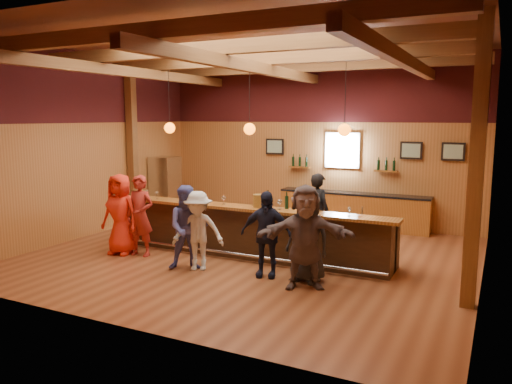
% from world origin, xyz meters
% --- Properties ---
extents(room, '(9.04, 9.00, 4.52)m').
position_xyz_m(room, '(0.00, 0.06, 3.21)').
color(room, brown).
rests_on(room, ground).
extents(bar_counter, '(6.30, 1.07, 1.11)m').
position_xyz_m(bar_counter, '(0.02, 0.15, 0.52)').
color(bar_counter, black).
rests_on(bar_counter, ground).
extents(back_bar_cabinet, '(4.00, 0.52, 0.95)m').
position_xyz_m(back_bar_cabinet, '(1.20, 3.72, 0.48)').
color(back_bar_cabinet, brown).
rests_on(back_bar_cabinet, ground).
extents(window, '(0.95, 0.09, 0.95)m').
position_xyz_m(window, '(0.80, 3.95, 2.05)').
color(window, silver).
rests_on(window, room).
extents(framed_pictures, '(5.35, 0.05, 0.45)m').
position_xyz_m(framed_pictures, '(1.67, 3.94, 2.10)').
color(framed_pictures, black).
rests_on(framed_pictures, room).
extents(wine_shelves, '(3.00, 0.18, 0.30)m').
position_xyz_m(wine_shelves, '(0.80, 3.88, 1.62)').
color(wine_shelves, brown).
rests_on(wine_shelves, room).
extents(pendant_lights, '(4.24, 0.24, 1.37)m').
position_xyz_m(pendant_lights, '(0.00, 0.00, 2.71)').
color(pendant_lights, black).
rests_on(pendant_lights, room).
extents(stainless_fridge, '(0.70, 0.70, 1.80)m').
position_xyz_m(stainless_fridge, '(-4.10, 2.60, 0.90)').
color(stainless_fridge, silver).
rests_on(stainless_fridge, ground).
extents(customer_orange, '(0.89, 0.62, 1.74)m').
position_xyz_m(customer_orange, '(-2.61, -1.03, 0.87)').
color(customer_orange, red).
rests_on(customer_orange, ground).
extents(customer_redvest, '(0.67, 0.47, 1.73)m').
position_xyz_m(customer_redvest, '(-2.14, -0.95, 0.87)').
color(customer_redvest, maroon).
rests_on(customer_redvest, ground).
extents(customer_denim, '(1.01, 0.97, 1.65)m').
position_xyz_m(customer_denim, '(-0.68, -1.29, 0.82)').
color(customer_denim, '#5055A1').
rests_on(customer_denim, ground).
extents(customer_white, '(1.14, 0.91, 1.54)m').
position_xyz_m(customer_white, '(-0.48, -1.26, 0.77)').
color(customer_white, beige).
rests_on(customer_white, ground).
extents(customer_navy, '(1.01, 0.59, 1.61)m').
position_xyz_m(customer_navy, '(0.87, -1.04, 0.81)').
color(customer_navy, black).
rests_on(customer_navy, ground).
extents(customer_brown, '(1.75, 1.20, 1.81)m').
position_xyz_m(customer_brown, '(1.74, -1.31, 0.90)').
color(customer_brown, '#624F4E').
rests_on(customer_brown, ground).
extents(customer_dark, '(0.87, 0.62, 1.65)m').
position_xyz_m(customer_dark, '(1.66, -0.95, 0.83)').
color(customer_dark, '#252427').
rests_on(customer_dark, ground).
extents(bartender, '(0.74, 0.63, 1.72)m').
position_xyz_m(bartender, '(1.10, 1.19, 0.86)').
color(bartender, black).
rests_on(bartender, ground).
extents(ice_bucket, '(0.24, 0.24, 0.26)m').
position_xyz_m(ice_bucket, '(0.26, -0.10, 1.24)').
color(ice_bucket, brown).
rests_on(ice_bucket, bar_counter).
extents(bottle_a, '(0.08, 0.08, 0.35)m').
position_xyz_m(bottle_a, '(0.43, -0.02, 1.25)').
color(bottle_a, black).
rests_on(bottle_a, bar_counter).
extents(bottle_b, '(0.08, 0.08, 0.35)m').
position_xyz_m(bottle_b, '(0.85, -0.02, 1.25)').
color(bottle_b, black).
rests_on(bottle_b, bar_counter).
extents(glass_a, '(0.08, 0.08, 0.18)m').
position_xyz_m(glass_a, '(-2.57, -0.16, 1.24)').
color(glass_a, silver).
rests_on(glass_a, bar_counter).
extents(glass_b, '(0.08, 0.08, 0.18)m').
position_xyz_m(glass_b, '(-2.24, -0.23, 1.24)').
color(glass_b, silver).
rests_on(glass_b, bar_counter).
extents(glass_c, '(0.09, 0.09, 0.20)m').
position_xyz_m(glass_c, '(-1.26, -0.13, 1.25)').
color(glass_c, silver).
rests_on(glass_c, bar_counter).
extents(glass_d, '(0.08, 0.08, 0.17)m').
position_xyz_m(glass_d, '(-1.08, -0.29, 1.23)').
color(glass_d, silver).
rests_on(glass_d, bar_counter).
extents(glass_e, '(0.08, 0.08, 0.18)m').
position_xyz_m(glass_e, '(-0.56, -0.12, 1.24)').
color(glass_e, silver).
rests_on(glass_e, bar_counter).
extents(glass_f, '(0.09, 0.09, 0.20)m').
position_xyz_m(glass_f, '(0.75, -0.15, 1.25)').
color(glass_f, silver).
rests_on(glass_f, bar_counter).
extents(glass_g, '(0.08, 0.08, 0.19)m').
position_xyz_m(glass_g, '(1.26, -0.06, 1.24)').
color(glass_g, silver).
rests_on(glass_g, bar_counter).
extents(glass_h, '(0.07, 0.07, 0.17)m').
position_xyz_m(glass_h, '(2.19, -0.19, 1.23)').
color(glass_h, silver).
rests_on(glass_h, bar_counter).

